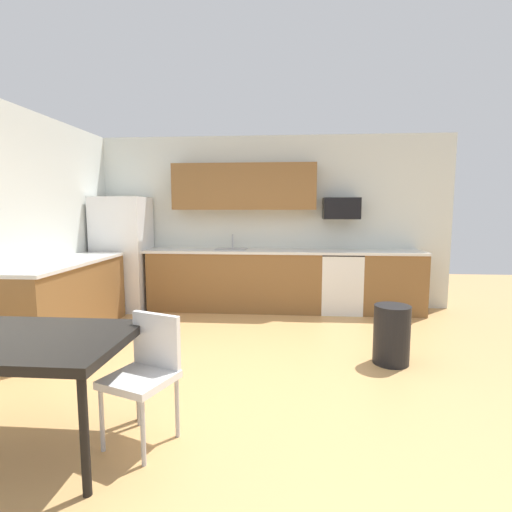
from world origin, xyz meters
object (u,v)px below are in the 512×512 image
object	(u,v)px
refrigerator	(123,253)
microwave	(341,208)
trash_bin	(392,335)
dining_table	(17,346)
chair_near_table	(146,368)
oven_range	(340,282)

from	to	relation	value
refrigerator	microwave	world-z (taller)	refrigerator
trash_bin	refrigerator	bearing A→B (deg)	151.74
microwave	dining_table	world-z (taller)	microwave
refrigerator	chair_near_table	xyz separation A→B (m)	(1.62, -3.43, -0.37)
refrigerator	oven_range	distance (m)	3.39
microwave	trash_bin	world-z (taller)	microwave
dining_table	trash_bin	world-z (taller)	dining_table
trash_bin	chair_near_table	bearing A→B (deg)	-143.40
dining_table	trash_bin	distance (m)	3.26
chair_near_table	refrigerator	bearing A→B (deg)	115.28
microwave	trash_bin	size ratio (longest dim) A/B	0.90
oven_range	chair_near_table	distance (m)	3.92
microwave	trash_bin	xyz separation A→B (m)	(0.26, -2.12, -1.27)
refrigerator	trash_bin	size ratio (longest dim) A/B	2.91
chair_near_table	oven_range	bearing A→B (deg)	63.58
refrigerator	dining_table	distance (m)	3.69
oven_range	microwave	bearing A→B (deg)	90.00
dining_table	chair_near_table	bearing A→B (deg)	11.88
oven_range	chair_near_table	bearing A→B (deg)	-116.42
trash_bin	oven_range	bearing A→B (deg)	97.19
dining_table	trash_bin	bearing A→B (deg)	30.65
oven_range	microwave	world-z (taller)	microwave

